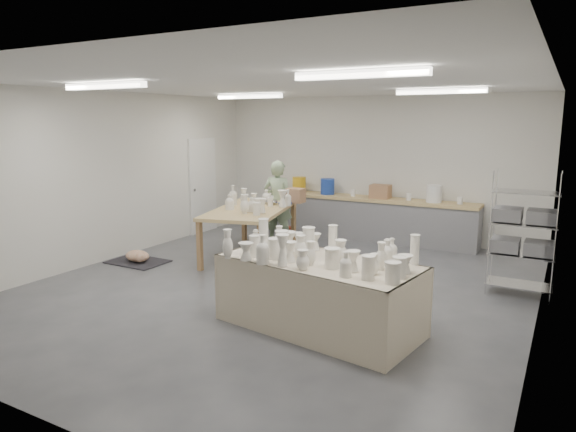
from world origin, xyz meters
The scene contains 9 objects.
room centered at (-0.11, 0.08, 2.06)m, with size 8.00×8.02×3.00m.
back_counter centered at (-0.01, 3.68, 0.49)m, with size 4.60×0.60×1.24m.
wire_shelf centered at (3.20, 1.40, 0.92)m, with size 0.88×0.48×1.80m.
drying_table centered at (1.18, -1.11, 0.46)m, with size 2.54×1.49×1.21m.
work_table centered at (-1.32, 1.45, 0.90)m, with size 1.77×2.63×1.27m.
rug centered at (-2.90, -0.02, 0.01)m, with size 1.00×0.70×0.02m, color black.
cat centered at (-2.88, -0.03, 0.12)m, with size 0.48×0.36×0.20m.
potter centered at (-1.43, 2.44, 0.85)m, with size 0.62×0.41×1.70m, color gray.
red_stool centered at (-1.43, 2.71, 0.26)m, with size 0.32×0.32×0.29m.
Camera 1 is at (3.72, -6.44, 2.49)m, focal length 32.00 mm.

